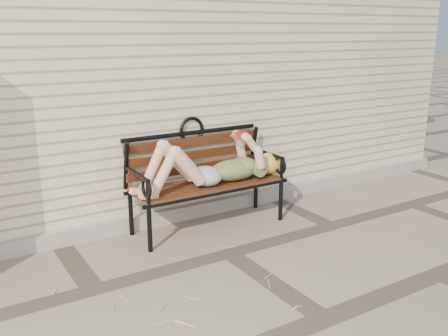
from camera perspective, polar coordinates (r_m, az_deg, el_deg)
ground at (r=4.58m, az=0.62°, el=-9.73°), size 80.00×80.00×0.00m
house_wall at (r=6.88m, az=-13.08°, el=11.35°), size 8.00×4.00×3.00m
foundation_strip at (r=5.33m, az=-4.98°, el=-5.17°), size 8.00×0.10×0.15m
garden_bench at (r=5.05m, az=-2.41°, el=0.12°), size 1.70×0.67×1.10m
reading_woman at (r=4.93m, az=-1.51°, el=0.21°), size 1.60×0.36×0.50m
straw_scatter at (r=3.69m, az=-10.25°, el=-16.59°), size 2.85×1.72×0.01m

